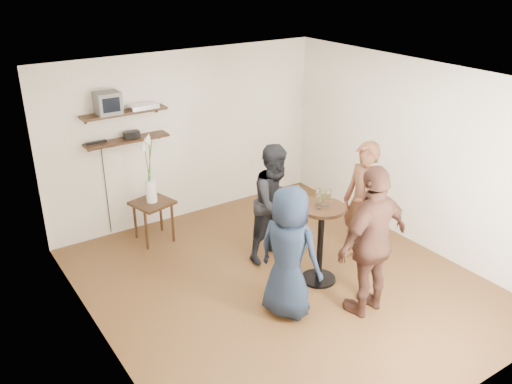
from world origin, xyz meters
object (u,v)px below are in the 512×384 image
(person_plaid, at_px, (363,204))
(person_brown, at_px, (373,242))
(drinks_table, at_px, (321,234))
(person_dark, at_px, (276,203))
(dvd_deck, at_px, (143,106))
(radio, at_px, (132,135))
(side_table, at_px, (153,208))
(crt_monitor, at_px, (107,103))
(person_navy, at_px, (289,253))

(person_plaid, relative_size, person_brown, 0.93)
(drinks_table, xyz_separation_m, person_dark, (-0.11, 0.79, 0.14))
(dvd_deck, height_order, radio, dvd_deck)
(radio, xyz_separation_m, side_table, (0.06, -0.40, -1.01))
(crt_monitor, relative_size, dvd_deck, 0.80)
(drinks_table, bearing_deg, side_table, 120.92)
(crt_monitor, xyz_separation_m, person_dark, (1.54, -1.78, -1.20))
(side_table, height_order, person_plaid, person_plaid)
(side_table, height_order, person_dark, person_dark)
(radio, relative_size, side_table, 0.35)
(person_brown, bearing_deg, radio, -71.85)
(side_table, distance_m, person_navy, 2.57)
(crt_monitor, relative_size, side_table, 0.51)
(dvd_deck, relative_size, person_dark, 0.25)
(radio, xyz_separation_m, person_brown, (1.43, -3.37, -0.61))
(radio, bearing_deg, person_dark, -54.92)
(person_dark, distance_m, person_navy, 1.27)
(person_navy, bearing_deg, person_plaid, -98.35)
(radio, height_order, side_table, radio)
(person_dark, xyz_separation_m, person_brown, (0.18, -1.59, 0.09))
(drinks_table, bearing_deg, crt_monitor, 122.79)
(dvd_deck, bearing_deg, person_navy, -81.75)
(person_dark, bearing_deg, person_brown, -91.64)
(dvd_deck, distance_m, side_table, 1.45)
(person_dark, bearing_deg, dvd_deck, 112.20)
(drinks_table, bearing_deg, person_dark, 98.13)
(side_table, height_order, drinks_table, drinks_table)
(side_table, xyz_separation_m, person_navy, (0.57, -2.49, 0.28))
(person_navy, distance_m, person_brown, 0.94)
(person_dark, height_order, person_navy, person_dark)
(dvd_deck, bearing_deg, person_plaid, -51.84)
(person_brown, bearing_deg, person_dark, -88.36)
(dvd_deck, distance_m, person_brown, 3.72)
(crt_monitor, bearing_deg, person_navy, -72.30)
(drinks_table, bearing_deg, dvd_deck, 114.17)
(person_dark, bearing_deg, side_table, 122.58)
(crt_monitor, distance_m, radio, 0.58)
(radio, bearing_deg, crt_monitor, 180.00)
(drinks_table, bearing_deg, person_brown, -85.15)
(dvd_deck, relative_size, side_table, 0.64)
(side_table, distance_m, drinks_table, 2.54)
(dvd_deck, xyz_separation_m, side_table, (-0.15, -0.40, -1.39))
(person_plaid, bearing_deg, radio, -145.56)
(person_navy, bearing_deg, side_table, -10.46)
(crt_monitor, xyz_separation_m, person_brown, (1.72, -3.37, -1.11))
(dvd_deck, height_order, person_plaid, dvd_deck)
(person_plaid, bearing_deg, person_dark, -134.23)
(dvd_deck, height_order, person_dark, dvd_deck)
(dvd_deck, distance_m, person_plaid, 3.32)
(dvd_deck, xyz_separation_m, drinks_table, (1.15, -2.57, -1.22))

